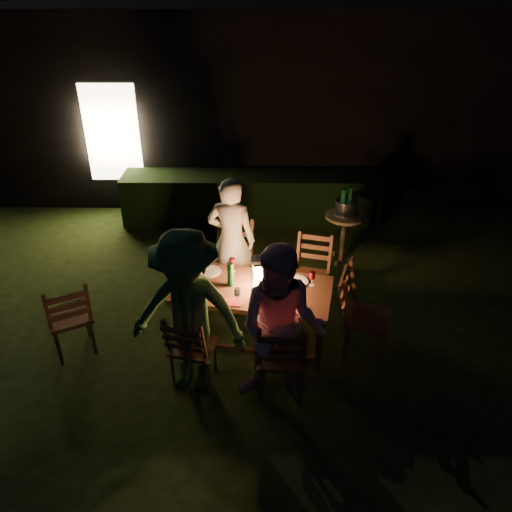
{
  "coord_description": "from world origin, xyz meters",
  "views": [
    {
      "loc": [
        -0.34,
        -3.92,
        3.71
      ],
      "look_at": [
        -0.39,
        0.84,
        0.96
      ],
      "focal_mm": 35.0,
      "sensor_mm": 36.0,
      "label": 1
    }
  ],
  "objects_px": {
    "chair_near_right": "(281,370)",
    "side_table": "(344,220)",
    "ice_bucket": "(346,208)",
    "person_opp_right": "(282,329)",
    "bottle_bucket_a": "(343,205)",
    "chair_near_left": "(193,359)",
    "bottle_table": "(230,275)",
    "person_opp_left": "(188,314)",
    "chair_spare": "(72,329)",
    "bottle_bucket_b": "(349,203)",
    "lantern": "(258,274)",
    "dining_table": "(253,293)",
    "person_house_side": "(231,240)",
    "chair_end": "(364,330)",
    "chair_far_right": "(310,287)",
    "chair_far_left": "(232,276)"
  },
  "relations": [
    {
      "from": "chair_near_right",
      "to": "side_table",
      "type": "bearing_deg",
      "value": 73.82
    },
    {
      "from": "ice_bucket",
      "to": "person_opp_right",
      "type": "bearing_deg",
      "value": -109.97
    },
    {
      "from": "chair_near_right",
      "to": "bottle_bucket_a",
      "type": "height_order",
      "value": "bottle_bucket_a"
    },
    {
      "from": "chair_near_left",
      "to": "bottle_table",
      "type": "xyz_separation_m",
      "value": [
        0.35,
        0.71,
        0.56
      ]
    },
    {
      "from": "person_opp_left",
      "to": "side_table",
      "type": "relative_size",
      "value": 2.39
    },
    {
      "from": "chair_near_left",
      "to": "chair_spare",
      "type": "relative_size",
      "value": 0.93
    },
    {
      "from": "chair_near_right",
      "to": "bottle_bucket_b",
      "type": "xyz_separation_m",
      "value": [
        1.02,
        2.69,
        0.59
      ]
    },
    {
      "from": "lantern",
      "to": "bottle_bucket_a",
      "type": "relative_size",
      "value": 1.09
    },
    {
      "from": "ice_bucket",
      "to": "bottle_bucket_b",
      "type": "height_order",
      "value": "bottle_bucket_b"
    },
    {
      "from": "dining_table",
      "to": "person_house_side",
      "type": "bearing_deg",
      "value": 118.76
    },
    {
      "from": "chair_near_right",
      "to": "chair_end",
      "type": "relative_size",
      "value": 0.94
    },
    {
      "from": "chair_near_right",
      "to": "chair_end",
      "type": "distance_m",
      "value": 1.09
    },
    {
      "from": "person_house_side",
      "to": "bottle_bucket_a",
      "type": "height_order",
      "value": "person_house_side"
    },
    {
      "from": "person_house_side",
      "to": "side_table",
      "type": "bearing_deg",
      "value": -137.91
    },
    {
      "from": "dining_table",
      "to": "side_table",
      "type": "bearing_deg",
      "value": 66.57
    },
    {
      "from": "dining_table",
      "to": "chair_far_right",
      "type": "distance_m",
      "value": 1.01
    },
    {
      "from": "person_opp_right",
      "to": "bottle_bucket_a",
      "type": "distance_m",
      "value": 2.81
    },
    {
      "from": "chair_end",
      "to": "person_house_side",
      "type": "height_order",
      "value": "person_house_side"
    },
    {
      "from": "side_table",
      "to": "bottle_bucket_a",
      "type": "bearing_deg",
      "value": -141.34
    },
    {
      "from": "bottle_bucket_b",
      "to": "person_opp_left",
      "type": "bearing_deg",
      "value": -126.8
    },
    {
      "from": "ice_bucket",
      "to": "chair_far_left",
      "type": "bearing_deg",
      "value": -148.26
    },
    {
      "from": "chair_far_left",
      "to": "chair_end",
      "type": "relative_size",
      "value": 0.99
    },
    {
      "from": "dining_table",
      "to": "chair_far_right",
      "type": "bearing_deg",
      "value": 54.4
    },
    {
      "from": "chair_far_right",
      "to": "chair_spare",
      "type": "relative_size",
      "value": 0.97
    },
    {
      "from": "person_opp_left",
      "to": "side_table",
      "type": "xyz_separation_m",
      "value": [
        1.86,
        2.51,
        -0.23
      ]
    },
    {
      "from": "lantern",
      "to": "bottle_bucket_b",
      "type": "height_order",
      "value": "bottle_bucket_b"
    },
    {
      "from": "chair_near_right",
      "to": "bottle_bucket_b",
      "type": "height_order",
      "value": "bottle_bucket_b"
    },
    {
      "from": "chair_end",
      "to": "chair_near_right",
      "type": "bearing_deg",
      "value": -39.54
    },
    {
      "from": "chair_near_right",
      "to": "person_house_side",
      "type": "height_order",
      "value": "person_house_side"
    },
    {
      "from": "chair_far_left",
      "to": "bottle_table",
      "type": "xyz_separation_m",
      "value": [
        0.04,
        -0.8,
        0.52
      ]
    },
    {
      "from": "chair_far_right",
      "to": "bottle_bucket_b",
      "type": "height_order",
      "value": "bottle_bucket_b"
    },
    {
      "from": "person_house_side",
      "to": "ice_bucket",
      "type": "relative_size",
      "value": 5.42
    },
    {
      "from": "chair_far_left",
      "to": "chair_end",
      "type": "xyz_separation_m",
      "value": [
        1.49,
        -1.09,
        0.0
      ]
    },
    {
      "from": "chair_end",
      "to": "ice_bucket",
      "type": "bearing_deg",
      "value": -164.46
    },
    {
      "from": "chair_spare",
      "to": "ice_bucket",
      "type": "distance_m",
      "value": 3.85
    },
    {
      "from": "dining_table",
      "to": "lantern",
      "type": "bearing_deg",
      "value": 45.0
    },
    {
      "from": "dining_table",
      "to": "chair_end",
      "type": "distance_m",
      "value": 1.27
    },
    {
      "from": "chair_far_right",
      "to": "bottle_bucket_a",
      "type": "distance_m",
      "value": 1.37
    },
    {
      "from": "chair_near_left",
      "to": "person_opp_right",
      "type": "xyz_separation_m",
      "value": [
        0.87,
        -0.23,
        0.57
      ]
    },
    {
      "from": "person_opp_right",
      "to": "bottle_bucket_a",
      "type": "relative_size",
      "value": 5.3
    },
    {
      "from": "chair_near_left",
      "to": "chair_end",
      "type": "distance_m",
      "value": 1.85
    },
    {
      "from": "dining_table",
      "to": "person_house_side",
      "type": "xyz_separation_m",
      "value": [
        -0.28,
        0.89,
        0.18
      ]
    },
    {
      "from": "dining_table",
      "to": "chair_spare",
      "type": "xyz_separation_m",
      "value": [
        -1.97,
        -0.23,
        -0.33
      ]
    },
    {
      "from": "person_opp_left",
      "to": "bottle_bucket_b",
      "type": "xyz_separation_m",
      "value": [
        1.91,
        2.55,
        0.02
      ]
    },
    {
      "from": "chair_spare",
      "to": "person_opp_right",
      "type": "bearing_deg",
      "value": -45.12
    },
    {
      "from": "bottle_table",
      "to": "bottle_bucket_a",
      "type": "bearing_deg",
      "value": 49.69
    },
    {
      "from": "person_opp_right",
      "to": "lantern",
      "type": "distance_m",
      "value": 0.96
    },
    {
      "from": "chair_far_left",
      "to": "person_house_side",
      "type": "distance_m",
      "value": 0.49
    },
    {
      "from": "person_opp_right",
      "to": "person_opp_left",
      "type": "distance_m",
      "value": 0.9
    },
    {
      "from": "bottle_table",
      "to": "bottle_bucket_a",
      "type": "distance_m",
      "value": 2.24
    }
  ]
}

